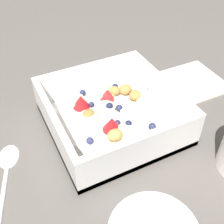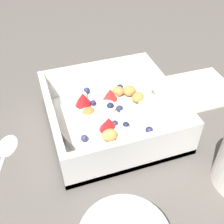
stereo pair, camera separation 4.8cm
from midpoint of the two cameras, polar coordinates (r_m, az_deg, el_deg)
ground_plane at (r=0.49m, az=2.62°, el=-3.70°), size 2.40×2.40×0.00m
fruit_bowl at (r=0.48m, az=2.88°, el=-0.88°), size 0.21×0.21×0.07m
spoon at (r=0.47m, az=-18.36°, el=-8.70°), size 0.07×0.17×0.01m
folded_napkin at (r=0.61m, az=19.86°, el=4.44°), size 0.12×0.12×0.01m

